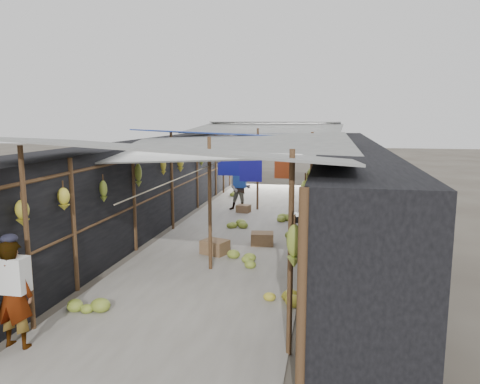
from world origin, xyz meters
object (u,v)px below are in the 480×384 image
Objects in this scene: crate_near at (215,247)px; shopper_blue at (240,188)px; black_basin at (302,218)px; vendor_seated at (307,218)px; vendor_elderly at (14,294)px.

shopper_blue is (-0.38, 4.81, 0.55)m from crate_near.
vendor_seated is at bearing -81.33° from black_basin.
crate_near is 0.37× the size of vendor_elderly.
crate_near is at bearing -89.03° from shopper_blue.
vendor_seated is (0.21, -1.35, 0.29)m from black_basin.
crate_near is 0.37× the size of shopper_blue.
crate_near is at bearing -28.22° from vendor_seated.
vendor_elderly reaches higher than black_basin.
crate_near is 0.68× the size of vendor_seated.
crate_near is at bearing -104.95° from vendor_elderly.
vendor_seated is (1.86, 2.25, 0.23)m from crate_near.
black_basin is (1.65, 3.60, -0.06)m from crate_near.
vendor_seated is at bearing -112.86° from vendor_elderly.
crate_near is 0.80× the size of black_basin.
vendor_elderly reaches higher than shopper_blue.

